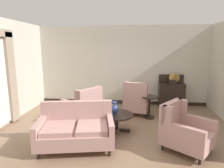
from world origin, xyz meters
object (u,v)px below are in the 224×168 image
at_px(sideboard, 171,94).
at_px(settee, 76,129).
at_px(coffee_table, 116,117).
at_px(armchair_foreground_right, 84,106).
at_px(armchair_back_corner, 184,131).
at_px(gramophone, 174,76).
at_px(armchair_near_window, 136,100).
at_px(side_table, 149,105).
at_px(porcelain_vase, 115,109).

bearing_deg(sideboard, settee, -129.86).
xyz_separation_m(coffee_table, armchair_foreground_right, (-1.03, 0.71, 0.04)).
distance_m(armchair_back_corner, gramophone, 3.01).
xyz_separation_m(armchair_foreground_right, armchair_near_window, (1.57, 0.65, 0.03)).
bearing_deg(armchair_back_corner, armchair_near_window, 61.23).
xyz_separation_m(coffee_table, armchair_near_window, (0.54, 1.36, 0.08)).
bearing_deg(coffee_table, sideboard, 51.17).
distance_m(settee, armchair_foreground_right, 1.61).
bearing_deg(armchair_foreground_right, sideboard, 153.23).
bearing_deg(armchair_near_window, armchair_back_corner, 125.24).
bearing_deg(gramophone, settee, -131.28).
xyz_separation_m(settee, armchair_foreground_right, (-0.23, 1.59, 0.02)).
height_order(settee, armchair_foreground_right, armchair_foreground_right).
bearing_deg(settee, armchair_near_window, 48.81).
bearing_deg(side_table, gramophone, 49.99).
distance_m(armchair_near_window, sideboard, 1.53).
bearing_deg(settee, coffee_table, 37.26).
height_order(porcelain_vase, sideboard, sideboard).
relative_size(coffee_table, gramophone, 1.55).
bearing_deg(side_table, sideboard, 53.82).
height_order(settee, sideboard, sideboard).
bearing_deg(porcelain_vase, coffee_table, 21.25).
height_order(porcelain_vase, side_table, porcelain_vase).
distance_m(armchair_back_corner, side_table, 1.88).
distance_m(porcelain_vase, armchair_back_corner, 1.71).
bearing_deg(side_table, armchair_foreground_right, -170.64).
distance_m(armchair_foreground_right, armchair_back_corner, 2.91).
relative_size(settee, armchair_back_corner, 1.42).
relative_size(armchair_foreground_right, side_table, 1.83).
bearing_deg(side_table, settee, -131.99).
bearing_deg(armchair_near_window, gramophone, -138.04).
relative_size(armchair_foreground_right, gramophone, 2.27).
height_order(settee, armchair_back_corner, armchair_back_corner).
height_order(side_table, sideboard, sideboard).
xyz_separation_m(armchair_foreground_right, sideboard, (2.83, 1.52, 0.09)).
height_order(settee, side_table, settee).
bearing_deg(armchair_back_corner, armchair_foreground_right, 96.92).
height_order(armchair_back_corner, sideboard, sideboard).
bearing_deg(armchair_near_window, sideboard, -134.04).
relative_size(sideboard, gramophone, 2.11).
bearing_deg(gramophone, side_table, -130.01).
distance_m(porcelain_vase, armchair_foreground_right, 1.24).
distance_m(side_table, gramophone, 1.61).
relative_size(settee, armchair_foreground_right, 1.38).
distance_m(porcelain_vase, sideboard, 2.91).
bearing_deg(sideboard, side_table, -126.18).
bearing_deg(settee, porcelain_vase, 38.34).
bearing_deg(armchair_foreground_right, settee, 43.18).
bearing_deg(sideboard, coffee_table, -128.83).
bearing_deg(coffee_table, armchair_near_window, 68.56).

